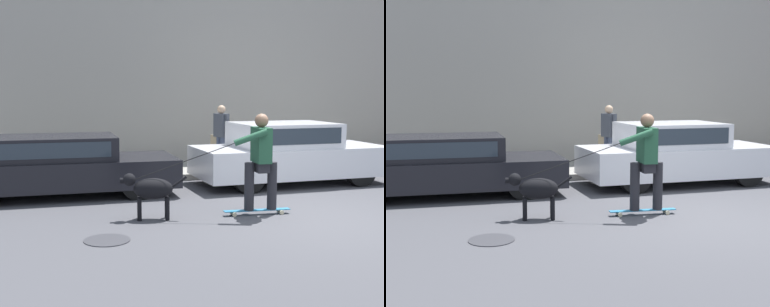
# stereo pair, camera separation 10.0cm
# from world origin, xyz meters

# --- Properties ---
(ground_plane) EXTENTS (36.00, 36.00, 0.00)m
(ground_plane) POSITION_xyz_m (0.00, 0.00, 0.00)
(ground_plane) COLOR #47474C
(back_wall) EXTENTS (32.00, 0.30, 4.89)m
(back_wall) POSITION_xyz_m (0.00, 6.39, 2.45)
(back_wall) COLOR #9E998E
(back_wall) RESTS_ON ground_plane
(sidewalk_curb) EXTENTS (30.00, 2.18, 0.14)m
(sidewalk_curb) POSITION_xyz_m (0.00, 5.13, 0.07)
(sidewalk_curb) COLOR gray
(sidewalk_curb) RESTS_ON ground_plane
(parked_car_0) EXTENTS (4.57, 1.81, 1.18)m
(parked_car_0) POSITION_xyz_m (-3.89, 3.06, 0.59)
(parked_car_0) COLOR black
(parked_car_0) RESTS_ON ground_plane
(parked_car_1) EXTENTS (4.23, 1.84, 1.35)m
(parked_car_1) POSITION_xyz_m (1.06, 3.06, 0.66)
(parked_car_1) COLOR black
(parked_car_1) RESTS_ON ground_plane
(dog) EXTENTS (1.06, 0.45, 0.75)m
(dog) POSITION_xyz_m (-2.51, 0.69, 0.49)
(dog) COLOR black
(dog) RESTS_ON ground_plane
(skateboarder) EXTENTS (2.67, 0.66, 1.68)m
(skateboarder) POSITION_xyz_m (-0.71, 0.51, 0.95)
(skateboarder) COLOR beige
(skateboarder) RESTS_ON ground_plane
(pedestrian_with_bag) EXTENTS (0.30, 0.68, 1.55)m
(pedestrian_with_bag) POSITION_xyz_m (0.07, 4.71, 0.99)
(pedestrian_with_bag) COLOR #3D4760
(pedestrian_with_bag) RESTS_ON sidewalk_curb
(manhole_cover) EXTENTS (0.64, 0.64, 0.01)m
(manhole_cover) POSITION_xyz_m (-3.35, -0.33, 0.01)
(manhole_cover) COLOR #38383D
(manhole_cover) RESTS_ON ground_plane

